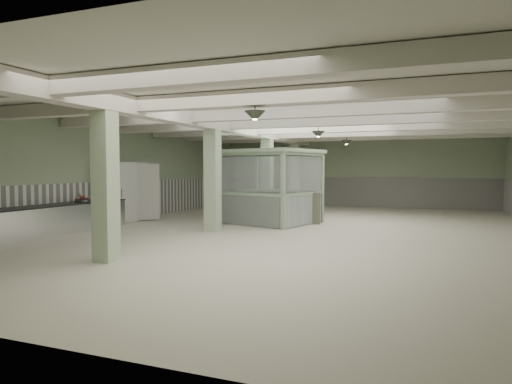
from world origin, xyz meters
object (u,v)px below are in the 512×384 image
(walkin_cooler, at_px, (123,192))
(guard_booth, at_px, (268,174))
(prep_counter, at_px, (54,219))
(filing_cabinet, at_px, (315,208))

(walkin_cooler, bearing_deg, guard_booth, 20.17)
(walkin_cooler, height_order, guard_booth, guard_booth)
(prep_counter, bearing_deg, guard_booth, 46.68)
(walkin_cooler, relative_size, filing_cabinet, 2.14)
(prep_counter, relative_size, guard_booth, 1.40)
(prep_counter, height_order, filing_cabinet, filing_cabinet)
(walkin_cooler, height_order, filing_cabinet, walkin_cooler)
(filing_cabinet, bearing_deg, walkin_cooler, -179.65)
(filing_cabinet, bearing_deg, guard_booth, 174.21)
(walkin_cooler, relative_size, guard_booth, 0.61)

